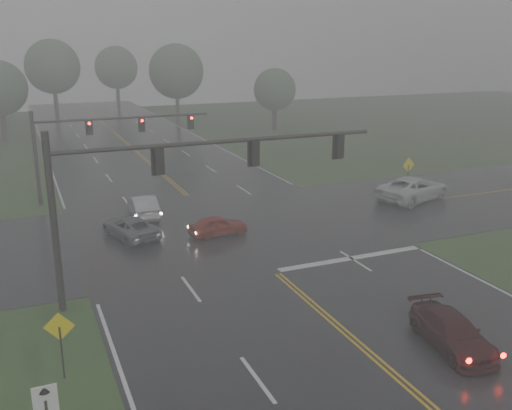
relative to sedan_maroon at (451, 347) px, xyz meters
name	(u,v)px	position (x,y,z in m)	size (l,w,h in m)	color
main_road	(235,237)	(-3.12, 14.87, 0.00)	(18.00, 160.00, 0.02)	black
cross_street	(224,227)	(-3.12, 16.87, 0.00)	(120.00, 14.00, 0.02)	black
stop_bar	(351,259)	(1.38, 9.27, 0.00)	(8.50, 0.50, 0.01)	silver
sedan_maroon	(451,347)	(0.00, 0.00, 0.00)	(1.75, 4.30, 1.25)	black
sedan_red	(218,235)	(-3.91, 15.58, 0.00)	(1.41, 3.50, 1.19)	maroon
sedan_silver	(144,216)	(-7.22, 21.05, 0.00)	(1.53, 4.38, 1.44)	#A4A6AB
car_grey	(131,237)	(-8.79, 17.26, 0.00)	(2.02, 4.39, 1.22)	#5B5D63
pickup_white	(412,200)	(11.69, 17.46, 0.00)	(2.82, 6.11, 1.70)	silver
signal_gantry_near	(165,176)	(-8.58, 8.98, 5.49)	(15.16, 0.34, 7.76)	black
signal_gantry_far	(93,136)	(-9.39, 26.64, 4.65)	(12.57, 0.33, 6.58)	black
sign_diamond_west	(60,334)	(-13.71, 3.56, 1.67)	(1.01, 0.27, 2.48)	black
sign_diamond_east	(408,169)	(12.33, 19.02, 1.90)	(1.17, 0.17, 2.82)	black
tree_ne_a	(176,71)	(6.27, 61.57, 7.08)	(7.32, 7.32, 10.75)	#2D231D
tree_n_mid	(53,67)	(-8.65, 73.51, 7.45)	(7.71, 7.71, 11.33)	#2D231D
tree_e_near	(275,90)	(16.16, 51.36, 5.12)	(5.31, 5.31, 7.81)	#2D231D
tree_n_far	(116,68)	(1.86, 82.88, 6.73)	(6.97, 6.97, 10.23)	#2D231D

